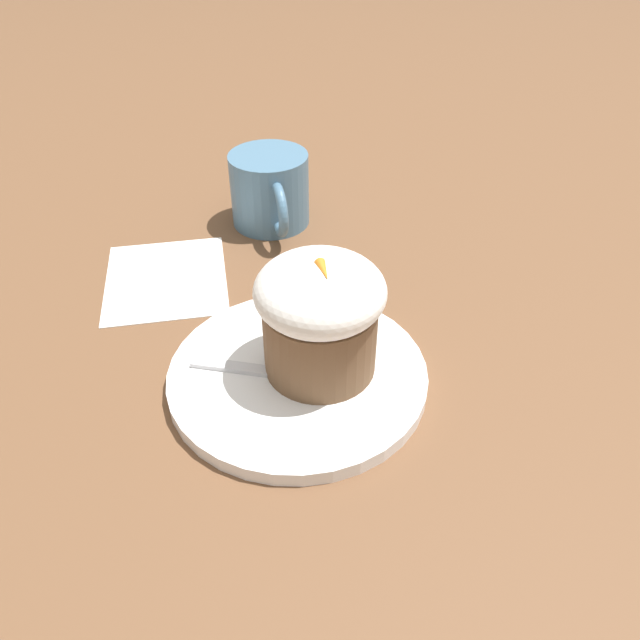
# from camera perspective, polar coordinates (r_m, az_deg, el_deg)

# --- Properties ---
(ground_plane) EXTENTS (4.00, 4.00, 0.00)m
(ground_plane) POSITION_cam_1_polar(r_m,az_deg,el_deg) (0.50, -2.03, -5.57)
(ground_plane) COLOR brown
(dessert_plate) EXTENTS (0.20, 0.20, 0.01)m
(dessert_plate) POSITION_cam_1_polar(r_m,az_deg,el_deg) (0.50, -2.05, -5.07)
(dessert_plate) COLOR white
(dessert_plate) RESTS_ON ground_plane
(carrot_cake) EXTENTS (0.10, 0.10, 0.10)m
(carrot_cake) POSITION_cam_1_polar(r_m,az_deg,el_deg) (0.46, 0.00, 0.55)
(carrot_cake) COLOR brown
(carrot_cake) RESTS_ON dessert_plate
(spoon) EXTENTS (0.07, 0.12, 0.01)m
(spoon) POSITION_cam_1_polar(r_m,az_deg,el_deg) (0.48, -2.17, -4.99)
(spoon) COLOR silver
(spoon) RESTS_ON dessert_plate
(coffee_cup) EXTENTS (0.12, 0.08, 0.08)m
(coffee_cup) POSITION_cam_1_polar(r_m,az_deg,el_deg) (0.69, -4.58, 11.74)
(coffee_cup) COLOR teal
(coffee_cup) RESTS_ON ground_plane
(paper_napkin) EXTENTS (0.14, 0.13, 0.00)m
(paper_napkin) POSITION_cam_1_polar(r_m,az_deg,el_deg) (0.63, -13.89, 3.73)
(paper_napkin) COLOR white
(paper_napkin) RESTS_ON ground_plane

